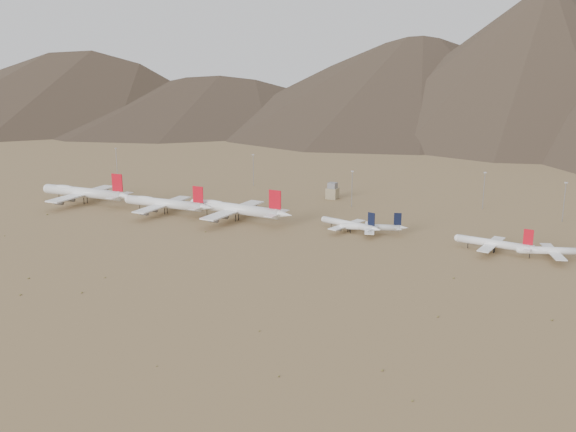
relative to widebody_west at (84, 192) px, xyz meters
The scene contains 16 objects.
ground 125.13m from the widebody_west, 11.90° to the right, with size 3000.00×3000.00×0.00m, color #9D7A51.
mountain_ridge 894.07m from the widebody_west, 82.04° to the left, with size 4400.00×1000.00×300.00m.
widebody_west is the anchor object (origin of this frame).
widebody_centre 70.23m from the widebody_west, ahead, with size 70.22×53.82×20.84m.
widebody_east 122.42m from the widebody_west, ahead, with size 76.85×59.02×22.81m.
narrowbody_a 197.57m from the widebody_west, ahead, with size 42.21×31.11×14.20m.
narrowbody_b 211.77m from the widebody_west, ahead, with size 38.92×29.03×13.36m.
narrowbody_c 282.32m from the widebody_west, ahead, with size 46.24×33.45×15.28m.
narrowbody_d 312.79m from the widebody_west, ahead, with size 40.35×30.19×13.96m.
control_tower 179.03m from the widebody_west, 31.77° to the left, with size 8.00×8.00×12.00m.
mast_far_west 102.62m from the widebody_west, 118.32° to the left, with size 2.00×0.60×25.70m.
mast_west 134.58m from the widebody_west, 55.79° to the left, with size 2.00×0.60×25.70m.
mast_centre 190.34m from the widebody_west, 23.32° to the left, with size 2.00×0.60×25.70m.
mast_east 280.46m from the widebody_west, 23.35° to the left, with size 2.00×0.60×25.70m.
mast_far_east 324.29m from the widebody_west, 17.40° to the left, with size 2.00×0.60×25.70m.
desert_scrub 181.55m from the widebody_west, 35.00° to the right, with size 442.20×178.85×0.71m.
Camera 1 is at (208.36, -308.22, 102.09)m, focal length 40.00 mm.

